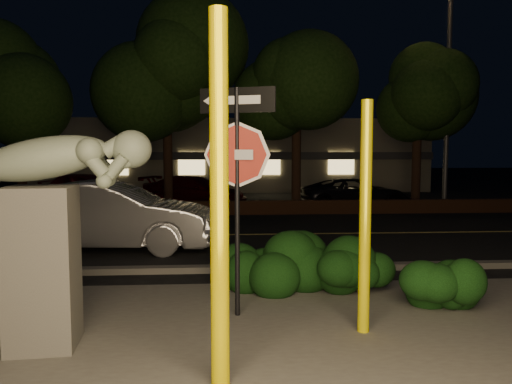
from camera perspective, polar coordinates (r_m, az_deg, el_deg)
ground at (r=16.67m, az=-2.54°, el=-3.19°), size 90.00×90.00×0.00m
patio at (r=5.99m, az=-0.02°, el=-18.02°), size 14.00×6.00×0.02m
road at (r=13.71m, az=-2.25°, el=-4.92°), size 80.00×8.00×0.01m
lane_marking at (r=13.71m, az=-2.25°, el=-4.87°), size 80.00×0.12×0.00m
curb at (r=9.68m, az=-1.57°, el=-8.74°), size 80.00×0.25×0.12m
brick_wall at (r=17.93m, az=-2.64°, el=-1.81°), size 40.00×0.35×0.50m
parking_lot at (r=23.62m, az=-2.93°, el=-0.79°), size 40.00×12.00×0.01m
building at (r=31.49m, az=-3.17°, el=4.26°), size 22.00×10.20×4.00m
tree_far_a at (r=21.16m, az=-25.59°, el=12.57°), size 4.60×4.60×7.43m
tree_far_b at (r=20.16m, az=-10.21°, el=15.42°), size 5.20×5.20×8.41m
tree_far_c at (r=19.79m, az=4.70°, el=14.53°), size 4.80×4.80×7.84m
tree_far_d at (r=21.53m, az=18.11°, el=12.87°), size 4.40×4.40×7.42m
yellow_pole_left at (r=4.79m, az=-4.21°, el=-1.29°), size 0.18×0.18×3.65m
yellow_pole_right at (r=6.41m, az=12.37°, el=-2.97°), size 0.15×0.15×2.95m
signpost at (r=6.84m, az=-2.18°, el=4.21°), size 1.02×0.40×3.18m
sculpture at (r=6.29m, az=-22.99°, el=-2.42°), size 2.41×0.84×2.57m
hedge_center at (r=8.35m, az=1.99°, el=-7.51°), size 2.26×1.41×1.09m
hedge_right at (r=8.12m, az=11.22°, el=-7.98°), size 1.85×1.34×1.09m
hedge_far_right at (r=7.83m, az=19.81°, el=-9.38°), size 1.40×0.99×0.90m
streetlight at (r=21.57m, az=20.68°, el=13.26°), size 1.41×0.47×9.41m
silver_sedan at (r=12.04m, az=-16.40°, el=-2.65°), size 4.99×2.08×1.60m
parked_car_red at (r=22.30m, az=-18.77°, el=0.40°), size 4.39×2.79×1.39m
parked_car_darkred at (r=20.42m, az=-7.07°, el=0.05°), size 4.69×3.27×1.26m
parked_car_dark at (r=20.19m, az=11.28°, el=-0.16°), size 4.39×2.21×1.19m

